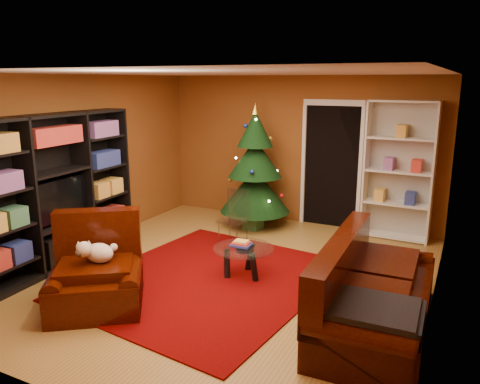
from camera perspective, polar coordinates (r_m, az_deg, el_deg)
The scene contains 17 objects.
floor at distance 6.30m, azimuth -1.64°, elevation -10.32°, with size 5.00×5.50×0.05m, color olive.
ceiling at distance 5.76m, azimuth -1.83°, elevation 14.54°, with size 5.00×5.50×0.05m, color silver.
wall_back at distance 8.40m, azimuth 7.25°, elevation 5.06°, with size 5.00×0.05×2.60m, color brown.
wall_left at distance 7.40m, azimuth -19.27°, elevation 3.27°, with size 0.05×5.50×2.60m, color brown.
wall_right at distance 5.23m, azimuth 23.49°, elevation -1.13°, with size 0.05×5.50×2.60m, color brown.
doorway at distance 8.23m, azimuth 11.04°, elevation 2.97°, with size 1.06×0.60×2.16m, color black, non-canonical shape.
rug at distance 6.15m, azimuth -3.92°, elevation -10.61°, with size 2.73×3.18×0.02m, color #600201.
media_unit at distance 6.84m, azimuth -21.51°, elevation 0.07°, with size 0.42×2.72×2.09m, color black, non-canonical shape.
christmas_tree at distance 8.08m, azimuth 1.84°, elevation 3.03°, with size 1.22×1.22×2.17m, color black, non-canonical shape.
gift_box_green at distance 8.12m, azimuth 1.63°, elevation -3.56°, with size 0.28×0.28×0.28m, color #316F3B.
gift_box_red at distance 8.76m, azimuth 1.44°, elevation -2.41°, with size 0.23×0.23×0.23m, color #AB222D.
white_bookshelf at distance 7.84m, azimuth 18.78°, elevation 2.40°, with size 1.05×0.38×2.28m, color white, non-canonical shape.
armchair at distance 5.56m, azimuth -17.20°, elevation -9.32°, with size 1.08×1.08×0.85m, color black, non-canonical shape.
dog at distance 5.52m, azimuth -16.76°, elevation -7.13°, with size 0.40×0.30×0.28m, color beige, non-canonical shape.
sofa at distance 5.07m, azimuth 16.47°, elevation -10.90°, with size 2.20×0.99×0.95m, color black, non-canonical shape.
coffee_table at distance 6.17m, azimuth 0.44°, elevation -8.51°, with size 0.79×0.79×0.49m, color gray, non-canonical shape.
acrylic_chair at distance 7.31m, azimuth -0.86°, elevation -3.47°, with size 0.39×0.43×0.77m, color #66605B, non-canonical shape.
Camera 1 is at (2.72, -5.08, 2.52)m, focal length 35.00 mm.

